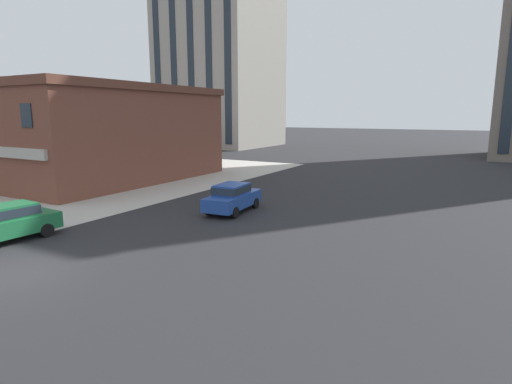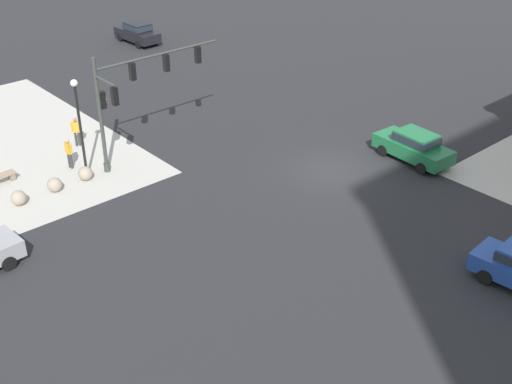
# 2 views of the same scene
# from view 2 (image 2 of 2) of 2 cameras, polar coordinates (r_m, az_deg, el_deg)

# --- Properties ---
(ground_plane) EXTENTS (320.00, 320.00, 0.00)m
(ground_plane) POSITION_cam_2_polar(r_m,az_deg,el_deg) (35.28, 6.36, 1.84)
(ground_plane) COLOR #262628
(traffic_signal_main) EXTENTS (7.66, 2.09, 6.22)m
(traffic_signal_main) POSITION_cam_2_polar(r_m,az_deg,el_deg) (34.84, -10.78, 8.59)
(traffic_signal_main) COLOR #383D38
(traffic_signal_main) RESTS_ON ground
(bollard_sphere_curb_a) EXTENTS (0.75, 0.75, 0.75)m
(bollard_sphere_curb_a) POSITION_cam_2_polar(r_m,az_deg,el_deg) (35.11, -14.51, 1.56)
(bollard_sphere_curb_a) COLOR gray
(bollard_sphere_curb_a) RESTS_ON ground
(bollard_sphere_curb_b) EXTENTS (0.75, 0.75, 0.75)m
(bollard_sphere_curb_b) POSITION_cam_2_polar(r_m,az_deg,el_deg) (34.44, -16.98, 0.61)
(bollard_sphere_curb_b) COLOR gray
(bollard_sphere_curb_b) RESTS_ON ground
(bollard_sphere_curb_c) EXTENTS (0.75, 0.75, 0.75)m
(bollard_sphere_curb_c) POSITION_cam_2_polar(r_m,az_deg,el_deg) (33.79, -19.79, -0.48)
(bollard_sphere_curb_c) COLOR gray
(bollard_sphere_curb_c) RESTS_ON ground
(pedestrian_near_bench) EXTENTS (0.50, 0.34, 1.73)m
(pedestrian_near_bench) POSITION_cam_2_polar(r_m,az_deg,el_deg) (38.73, -15.25, 5.20)
(pedestrian_near_bench) COLOR #333333
(pedestrian_near_bench) RESTS_ON ground
(pedestrian_walking_east) EXTENTS (0.26, 0.54, 1.72)m
(pedestrian_walking_east) POSITION_cam_2_polar(r_m,az_deg,el_deg) (36.27, -15.86, 3.40)
(pedestrian_walking_east) COLOR #333333
(pedestrian_walking_east) RESTS_ON ground
(street_lamp_corner_near) EXTENTS (0.36, 0.36, 5.33)m
(street_lamp_corner_near) POSITION_cam_2_polar(r_m,az_deg,el_deg) (34.17, -15.03, 6.23)
(street_lamp_corner_near) COLOR black
(street_lamp_corner_near) RESTS_ON ground
(car_main_northbound_near) EXTENTS (1.97, 4.44, 1.68)m
(car_main_northbound_near) POSITION_cam_2_polar(r_m,az_deg,el_deg) (56.88, -10.20, 13.43)
(car_main_northbound_near) COLOR black
(car_main_northbound_near) RESTS_ON ground
(car_main_southbound_near) EXTENTS (2.08, 4.49, 1.68)m
(car_main_southbound_near) POSITION_cam_2_polar(r_m,az_deg,el_deg) (36.72, 13.48, 3.93)
(car_main_southbound_near) COLOR #1E6B3D
(car_main_southbound_near) RESTS_ON ground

